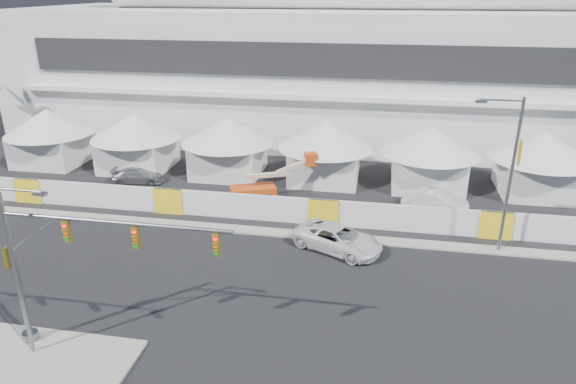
% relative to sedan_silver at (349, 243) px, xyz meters
% --- Properties ---
extents(ground, '(160.00, 160.00, 0.00)m').
position_rel_sedan_silver_xyz_m(ground, '(-8.17, -10.60, -0.68)').
color(ground, black).
rests_on(ground, ground).
extents(median_island, '(10.00, 5.00, 0.15)m').
position_rel_sedan_silver_xyz_m(median_island, '(-14.17, -13.60, -0.61)').
color(median_island, gray).
rests_on(median_island, ground).
extents(far_curb, '(80.00, 1.20, 0.12)m').
position_rel_sedan_silver_xyz_m(far_curb, '(11.83, 1.90, -0.62)').
color(far_curb, gray).
rests_on(far_curb, ground).
extents(stadium, '(80.00, 24.80, 21.98)m').
position_rel_sedan_silver_xyz_m(stadium, '(0.54, 30.90, 8.77)').
color(stadium, silver).
rests_on(stadium, ground).
extents(tent_row, '(53.40, 8.40, 5.40)m').
position_rel_sedan_silver_xyz_m(tent_row, '(-7.67, 13.40, 2.46)').
color(tent_row, silver).
rests_on(tent_row, ground).
extents(hoarding_fence, '(70.00, 0.25, 2.00)m').
position_rel_sedan_silver_xyz_m(hoarding_fence, '(-2.17, 3.90, 0.32)').
color(hoarding_fence, silver).
rests_on(hoarding_fence, ground).
extents(sedan_silver, '(2.61, 4.30, 1.37)m').
position_rel_sedan_silver_xyz_m(sedan_silver, '(0.00, 0.00, 0.00)').
color(sedan_silver, '#B7B7BC').
rests_on(sedan_silver, ground).
extents(pickup_curb, '(5.02, 6.63, 1.67)m').
position_rel_sedan_silver_xyz_m(pickup_curb, '(-0.78, 0.21, 0.15)').
color(pickup_curb, silver).
rests_on(pickup_curb, ground).
extents(lot_car_a, '(3.26, 5.26, 1.64)m').
position_rel_sedan_silver_xyz_m(lot_car_a, '(6.13, 8.06, 0.13)').
color(lot_car_a, silver).
rests_on(lot_car_a, ground).
extents(lot_car_c, '(2.54, 4.73, 1.30)m').
position_rel_sedan_silver_xyz_m(lot_car_c, '(-19.50, 9.59, -0.03)').
color(lot_car_c, '#97989C').
rests_on(lot_car_c, ground).
extents(traffic_mast, '(11.08, 0.76, 7.84)m').
position_rel_sedan_silver_xyz_m(traffic_mast, '(-12.66, -12.00, 3.85)').
color(traffic_mast, gray).
rests_on(traffic_mast, median_island).
extents(streetlight_median, '(2.38, 0.24, 8.61)m').
position_rel_sedan_silver_xyz_m(streetlight_median, '(-14.01, -12.81, 4.41)').
color(streetlight_median, slate).
rests_on(streetlight_median, median_island).
extents(streetlight_curb, '(3.05, 0.69, 10.32)m').
position_rel_sedan_silver_xyz_m(streetlight_curb, '(9.51, 1.90, 5.30)').
color(streetlight_curb, slate).
rests_on(streetlight_curb, ground).
extents(boom_lift, '(7.47, 2.94, 3.65)m').
position_rel_sedan_silver_xyz_m(boom_lift, '(-7.73, 7.70, 0.30)').
color(boom_lift, '#CE4613').
rests_on(boom_lift, ground).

